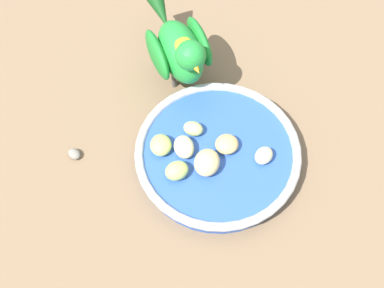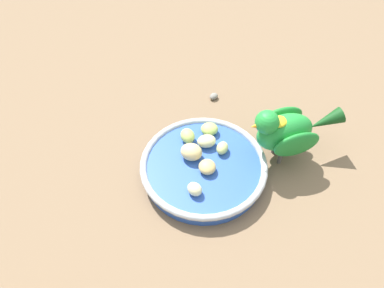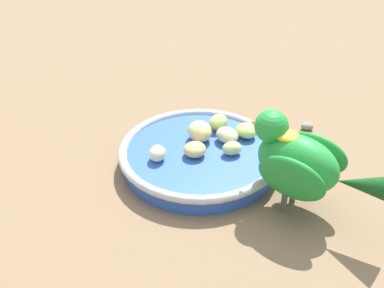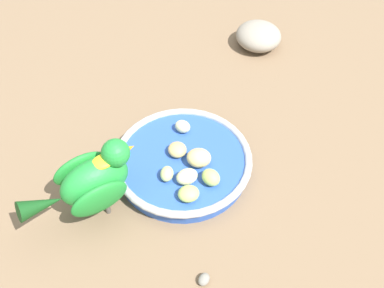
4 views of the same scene
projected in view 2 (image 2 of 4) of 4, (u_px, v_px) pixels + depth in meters
ground_plane at (208, 160)px, 0.75m from camera, size 4.00×4.00×0.00m
feeding_bowl at (204, 168)px, 0.71m from camera, size 0.22×0.22×0.03m
apple_piece_0 at (222, 148)px, 0.72m from camera, size 0.03×0.03×0.02m
apple_piece_1 at (207, 167)px, 0.69m from camera, size 0.04×0.04×0.02m
apple_piece_2 at (209, 129)px, 0.75m from camera, size 0.04×0.04×0.02m
apple_piece_3 at (187, 136)px, 0.73m from camera, size 0.04×0.04×0.02m
apple_piece_4 at (191, 152)px, 0.71m from camera, size 0.04×0.05×0.03m
apple_piece_5 at (207, 141)px, 0.73m from camera, size 0.04×0.04×0.02m
apple_piece_6 at (195, 189)px, 0.66m from camera, size 0.03×0.03×0.02m
parrot at (287, 130)px, 0.70m from camera, size 0.16×0.13×0.13m
pebble_0 at (214, 96)px, 0.85m from camera, size 0.02×0.02×0.01m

